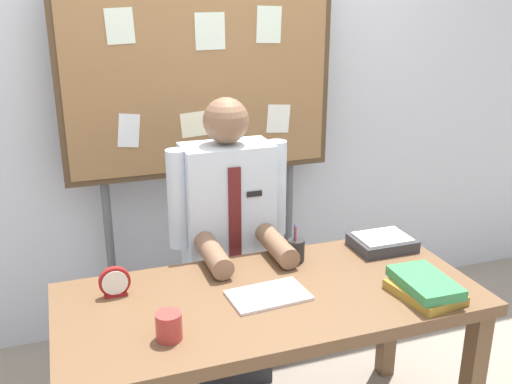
{
  "coord_description": "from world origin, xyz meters",
  "views": [
    {
      "loc": [
        -0.69,
        -1.8,
        1.8
      ],
      "look_at": [
        0.0,
        0.17,
        1.09
      ],
      "focal_mm": 40.49,
      "sensor_mm": 36.0,
      "label": 1
    }
  ],
  "objects_px": {
    "book_stack": "(425,287)",
    "coffee_mug": "(169,326)",
    "open_notebook": "(268,295)",
    "paper_tray": "(382,242)",
    "desk": "(271,316)",
    "desk_clock": "(115,283)",
    "bulletin_board": "(200,82)",
    "pen_holder": "(296,250)",
    "person": "(229,256)"
  },
  "relations": [
    {
      "from": "book_stack",
      "to": "coffee_mug",
      "type": "distance_m",
      "value": 0.95
    },
    {
      "from": "open_notebook",
      "to": "paper_tray",
      "type": "xyz_separation_m",
      "value": [
        0.63,
        0.24,
        0.02
      ]
    },
    {
      "from": "desk",
      "to": "desk_clock",
      "type": "height_order",
      "value": "desk_clock"
    },
    {
      "from": "bulletin_board",
      "to": "paper_tray",
      "type": "relative_size",
      "value": 7.39
    },
    {
      "from": "desk",
      "to": "book_stack",
      "type": "height_order",
      "value": "book_stack"
    },
    {
      "from": "coffee_mug",
      "to": "bulletin_board",
      "type": "bearing_deg",
      "value": 70.19
    },
    {
      "from": "open_notebook",
      "to": "paper_tray",
      "type": "bearing_deg",
      "value": 20.9
    },
    {
      "from": "desk",
      "to": "book_stack",
      "type": "xyz_separation_m",
      "value": [
        0.53,
        -0.21,
        0.13
      ]
    },
    {
      "from": "coffee_mug",
      "to": "pen_holder",
      "type": "height_order",
      "value": "pen_holder"
    },
    {
      "from": "book_stack",
      "to": "paper_tray",
      "type": "xyz_separation_m",
      "value": [
        0.08,
        0.43,
        -0.01
      ]
    },
    {
      "from": "desk",
      "to": "bulletin_board",
      "type": "xyz_separation_m",
      "value": [
        0.0,
        0.99,
        0.75
      ]
    },
    {
      "from": "book_stack",
      "to": "desk_clock",
      "type": "relative_size",
      "value": 2.46
    },
    {
      "from": "open_notebook",
      "to": "pen_holder",
      "type": "bearing_deg",
      "value": 48.79
    },
    {
      "from": "pen_holder",
      "to": "coffee_mug",
      "type": "bearing_deg",
      "value": -147.24
    },
    {
      "from": "person",
      "to": "bulletin_board",
      "type": "distance_m",
      "value": 0.87
    },
    {
      "from": "bulletin_board",
      "to": "coffee_mug",
      "type": "xyz_separation_m",
      "value": [
        -0.42,
        -1.16,
        -0.61
      ]
    },
    {
      "from": "desk",
      "to": "open_notebook",
      "type": "distance_m",
      "value": 0.1
    },
    {
      "from": "open_notebook",
      "to": "pen_holder",
      "type": "height_order",
      "value": "pen_holder"
    },
    {
      "from": "book_stack",
      "to": "paper_tray",
      "type": "distance_m",
      "value": 0.43
    },
    {
      "from": "person",
      "to": "desk_clock",
      "type": "relative_size",
      "value": 11.91
    },
    {
      "from": "bulletin_board",
      "to": "coffee_mug",
      "type": "bearing_deg",
      "value": -109.81
    },
    {
      "from": "open_notebook",
      "to": "desk_clock",
      "type": "distance_m",
      "value": 0.57
    },
    {
      "from": "open_notebook",
      "to": "coffee_mug",
      "type": "xyz_separation_m",
      "value": [
        -0.4,
        -0.15,
        0.04
      ]
    },
    {
      "from": "pen_holder",
      "to": "paper_tray",
      "type": "relative_size",
      "value": 0.62
    },
    {
      "from": "bulletin_board",
      "to": "open_notebook",
      "type": "relative_size",
      "value": 6.62
    },
    {
      "from": "desk",
      "to": "person",
      "type": "bearing_deg",
      "value": 90.0
    },
    {
      "from": "desk",
      "to": "pen_holder",
      "type": "height_order",
      "value": "pen_holder"
    },
    {
      "from": "open_notebook",
      "to": "paper_tray",
      "type": "height_order",
      "value": "paper_tray"
    },
    {
      "from": "book_stack",
      "to": "paper_tray",
      "type": "relative_size",
      "value": 1.1
    },
    {
      "from": "bulletin_board",
      "to": "pen_holder",
      "type": "distance_m",
      "value": 1.0
    },
    {
      "from": "desk",
      "to": "open_notebook",
      "type": "xyz_separation_m",
      "value": [
        -0.02,
        -0.02,
        0.1
      ]
    },
    {
      "from": "person",
      "to": "book_stack",
      "type": "height_order",
      "value": "person"
    },
    {
      "from": "desk_clock",
      "to": "pen_holder",
      "type": "relative_size",
      "value": 0.73
    },
    {
      "from": "book_stack",
      "to": "desk_clock",
      "type": "bearing_deg",
      "value": 160.51
    },
    {
      "from": "desk",
      "to": "coffee_mug",
      "type": "xyz_separation_m",
      "value": [
        -0.42,
        -0.17,
        0.14
      ]
    },
    {
      "from": "desk",
      "to": "pen_holder",
      "type": "xyz_separation_m",
      "value": [
        0.2,
        0.23,
        0.14
      ]
    },
    {
      "from": "pen_holder",
      "to": "book_stack",
      "type": "bearing_deg",
      "value": -52.52
    },
    {
      "from": "desk",
      "to": "pen_holder",
      "type": "distance_m",
      "value": 0.34
    },
    {
      "from": "desk",
      "to": "bulletin_board",
      "type": "height_order",
      "value": "bulletin_board"
    },
    {
      "from": "book_stack",
      "to": "paper_tray",
      "type": "height_order",
      "value": "book_stack"
    },
    {
      "from": "desk_clock",
      "to": "book_stack",
      "type": "bearing_deg",
      "value": -19.49
    },
    {
      "from": "paper_tray",
      "to": "book_stack",
      "type": "bearing_deg",
      "value": -100.16
    },
    {
      "from": "bulletin_board",
      "to": "book_stack",
      "type": "distance_m",
      "value": 1.45
    },
    {
      "from": "bulletin_board",
      "to": "desk_clock",
      "type": "bearing_deg",
      "value": -124.12
    },
    {
      "from": "desk_clock",
      "to": "pen_holder",
      "type": "distance_m",
      "value": 0.75
    },
    {
      "from": "paper_tray",
      "to": "open_notebook",
      "type": "bearing_deg",
      "value": -159.1
    },
    {
      "from": "bulletin_board",
      "to": "coffee_mug",
      "type": "height_order",
      "value": "bulletin_board"
    },
    {
      "from": "person",
      "to": "paper_tray",
      "type": "height_order",
      "value": "person"
    },
    {
      "from": "book_stack",
      "to": "bulletin_board",
      "type": "bearing_deg",
      "value": 114.0
    },
    {
      "from": "person",
      "to": "coffee_mug",
      "type": "relative_size",
      "value": 14.75
    }
  ]
}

